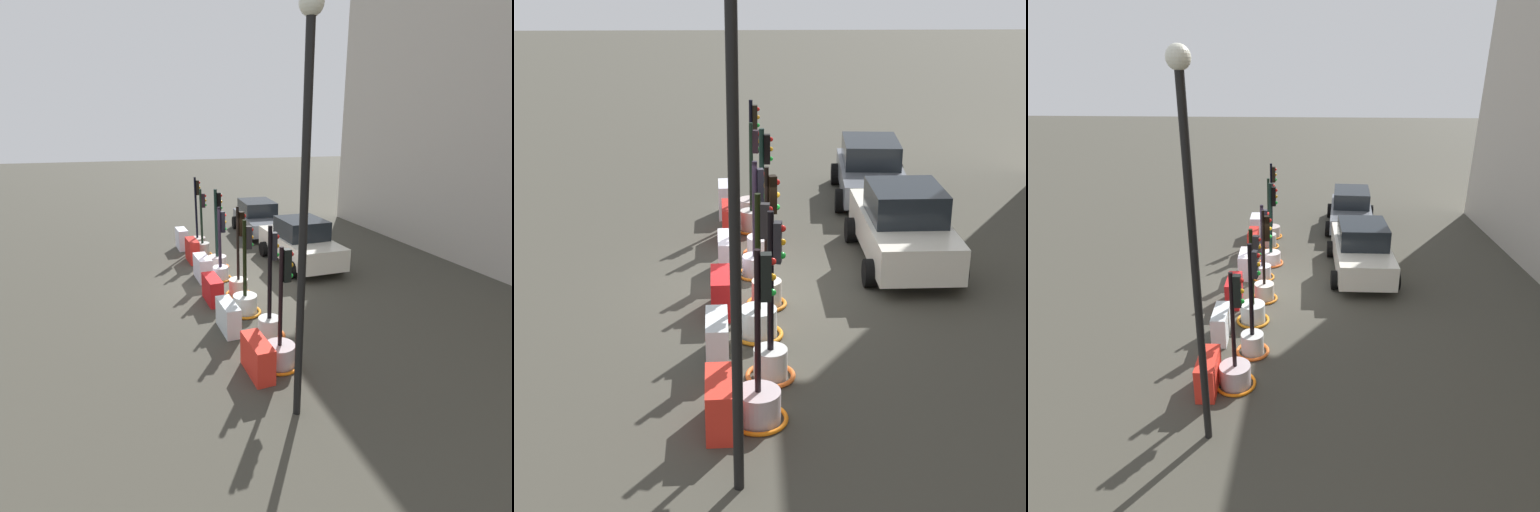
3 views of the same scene
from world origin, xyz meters
The scene contains 18 objects.
ground_plane centered at (0.00, 0.00, 0.00)m, with size 120.00×120.00×0.00m, color #3E3C33.
traffic_light_0 centered at (-4.95, -0.18, 0.43)m, with size 0.89×0.89×3.13m.
traffic_light_1 centered at (-3.74, -0.18, 0.46)m, with size 0.81×0.81×2.78m.
traffic_light_2 centered at (-2.01, 0.05, 0.47)m, with size 0.91×0.91×3.00m.
traffic_light_3 centered at (-0.77, -0.12, 0.49)m, with size 0.80×0.80×2.58m.
traffic_light_4 centered at (0.80, 0.09, 0.49)m, with size 0.82×0.82×2.86m.
traffic_light_5 centered at (2.15, -0.10, 0.42)m, with size 0.93×0.93×2.75m.
traffic_light_6 centered at (3.67, 0.08, 0.51)m, with size 0.84×0.84×2.92m.
traffic_light_7 centered at (4.96, -0.15, 0.43)m, with size 0.92×0.92×2.78m.
construction_barrier_0 centered at (-5.00, -0.86, 0.45)m, with size 1.01×0.45×0.90m.
construction_barrier_1 centered at (-3.05, -0.73, 0.46)m, with size 1.13×0.42×0.92m.
construction_barrier_2 centered at (-0.97, -0.72, 0.42)m, with size 1.16×0.49×0.84m.
construction_barrier_3 centered at (1.05, -0.82, 0.40)m, with size 1.15×0.46×0.79m.
construction_barrier_4 centered at (3.02, -0.84, 0.40)m, with size 1.11×0.43×0.80m.
construction_barrier_5 centered at (5.11, -0.73, 0.40)m, with size 1.10×0.46×0.81m.
car_white_van centered at (-1.48, 3.23, 0.86)m, with size 4.50×2.24×1.82m.
car_grey_saloon centered at (-6.67, 3.28, 0.81)m, with size 4.57×2.37×1.61m.
street_lamp_post centered at (6.54, -0.43, 4.22)m, with size 0.36×0.36×6.92m.
Camera 3 is at (13.24, 1.43, 6.55)m, focal length 31.79 mm.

